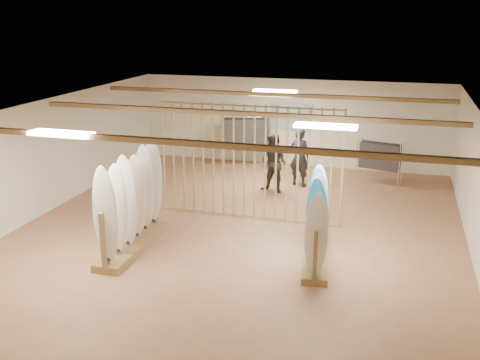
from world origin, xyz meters
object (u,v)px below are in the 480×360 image
(shopper_b, at_px, (274,159))
(shopper_a, at_px, (300,153))
(clothing_rack_a, at_px, (245,133))
(rack_left, at_px, (132,217))
(clothing_rack_b, at_px, (380,156))
(rack_right, at_px, (317,233))

(shopper_b, bearing_deg, shopper_a, 71.72)
(clothing_rack_a, distance_m, shopper_a, 2.62)
(rack_left, bearing_deg, shopper_b, 65.56)
(shopper_a, bearing_deg, shopper_b, 70.87)
(rack_left, xyz_separation_m, clothing_rack_b, (4.79, 6.15, 0.15))
(rack_right, distance_m, clothing_rack_a, 7.43)
(clothing_rack_b, relative_size, shopper_b, 0.70)
(clothing_rack_b, distance_m, shopper_a, 2.31)
(rack_left, relative_size, shopper_b, 1.38)
(rack_right, xyz_separation_m, shopper_b, (-1.83, 4.19, 0.33))
(clothing_rack_b, height_order, shopper_b, shopper_b)
(rack_left, xyz_separation_m, rack_right, (3.83, 0.45, -0.10))
(rack_left, relative_size, clothing_rack_a, 1.56)
(rack_left, relative_size, rack_right, 1.14)
(clothing_rack_b, bearing_deg, rack_right, -84.05)
(rack_left, relative_size, clothing_rack_b, 1.96)
(rack_left, bearing_deg, shopper_a, 63.73)
(rack_right, distance_m, shopper_b, 4.58)
(shopper_b, bearing_deg, clothing_rack_b, 44.73)
(clothing_rack_b, relative_size, shopper_a, 0.69)
(rack_right, xyz_separation_m, clothing_rack_a, (-3.32, 6.63, 0.47))
(rack_left, distance_m, clothing_rack_b, 7.79)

